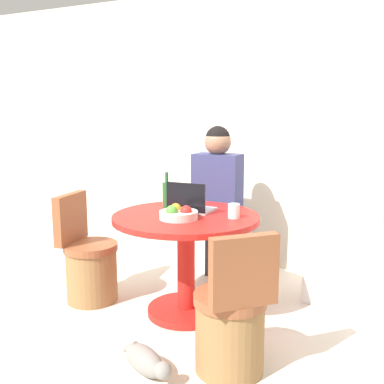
# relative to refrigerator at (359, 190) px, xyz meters

# --- Properties ---
(ground_plane) EXTENTS (12.00, 12.00, 0.00)m
(ground_plane) POSITION_rel_refrigerator_xyz_m (-1.15, -1.06, -0.87)
(ground_plane) COLOR beige
(wall_back) EXTENTS (7.00, 0.06, 2.60)m
(wall_back) POSITION_rel_refrigerator_xyz_m (-1.15, 0.40, 0.43)
(wall_back) COLOR beige
(wall_back) RESTS_ON ground_plane
(refrigerator) EXTENTS (0.69, 0.72, 1.74)m
(refrigerator) POSITION_rel_refrigerator_xyz_m (0.00, 0.00, 0.00)
(refrigerator) COLOR white
(refrigerator) RESTS_ON ground_plane
(dining_table) EXTENTS (1.05, 1.05, 0.75)m
(dining_table) POSITION_rel_refrigerator_xyz_m (-1.07, -0.89, -0.35)
(dining_table) COLOR red
(dining_table) RESTS_ON ground_plane
(chair_near_right_corner) EXTENTS (0.49, 0.49, 0.85)m
(chair_near_right_corner) POSITION_rel_refrigerator_xyz_m (-0.50, -1.46, -0.58)
(chair_near_right_corner) COLOR olive
(chair_near_right_corner) RESTS_ON ground_plane
(chair_left_side) EXTENTS (0.44, 0.42, 0.85)m
(chair_left_side) POSITION_rel_refrigerator_xyz_m (-1.87, -1.01, -0.58)
(chair_left_side) COLOR olive
(chair_left_side) RESTS_ON ground_plane
(person_seated) EXTENTS (0.40, 0.37, 1.36)m
(person_seated) POSITION_rel_refrigerator_xyz_m (-1.13, -0.15, -0.11)
(person_seated) COLOR #2D2D38
(person_seated) RESTS_ON ground_plane
(laptop) EXTENTS (0.31, 0.24, 0.23)m
(laptop) POSITION_rel_refrigerator_xyz_m (-1.09, -0.78, -0.07)
(laptop) COLOR #B7B7BC
(laptop) RESTS_ON dining_table
(fruit_bowl) EXTENTS (0.27, 0.27, 0.10)m
(fruit_bowl) POSITION_rel_refrigerator_xyz_m (-1.07, -1.03, -0.08)
(fruit_bowl) COLOR beige
(fruit_bowl) RESTS_ON dining_table
(coffee_cup) EXTENTS (0.08, 0.08, 0.10)m
(coffee_cup) POSITION_rel_refrigerator_xyz_m (-0.73, -0.84, -0.07)
(coffee_cup) COLOR white
(coffee_cup) RESTS_ON dining_table
(bottle) EXTENTS (0.07, 0.07, 0.28)m
(bottle) POSITION_rel_refrigerator_xyz_m (-1.31, -0.75, -0.01)
(bottle) COLOR #23602D
(bottle) RESTS_ON dining_table
(cat) EXTENTS (0.43, 0.28, 0.15)m
(cat) POSITION_rel_refrigerator_xyz_m (-0.93, -1.69, -0.79)
(cat) COLOR gray
(cat) RESTS_ON ground_plane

